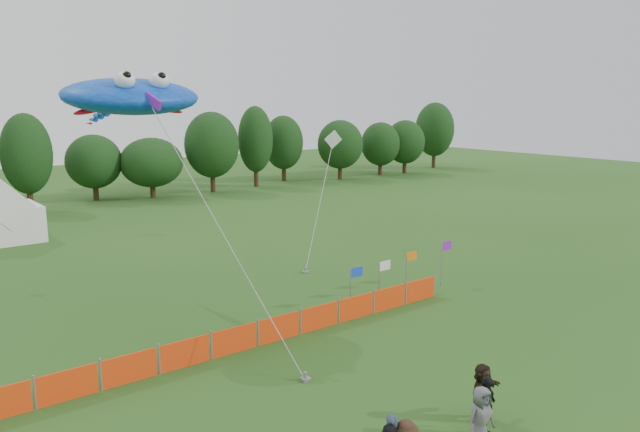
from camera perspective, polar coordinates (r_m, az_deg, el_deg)
ground at (r=19.84m, az=11.25°, el=-17.58°), size 160.00×160.00×0.00m
treeline at (r=58.35m, az=-22.95°, el=4.85°), size 104.57×8.78×8.36m
barrier_fence at (r=24.27m, az=-5.78°, el=-10.68°), size 19.90×0.06×1.00m
flag_row at (r=30.06m, az=7.29°, el=-4.74°), size 6.73×0.56×2.25m
spectator_d at (r=18.68m, az=14.85°, el=-16.52°), size 1.12×0.62×1.81m
spectator_e at (r=18.06m, az=14.47°, el=-17.51°), size 0.94×0.67×1.80m
spectator_f at (r=19.50m, az=14.60°, el=-15.35°), size 1.72×0.93×1.77m
stingray_kite at (r=26.98m, az=-17.10°, el=10.36°), size 5.70×16.58×10.40m
small_kite_white at (r=38.74m, az=0.61°, el=4.13°), size 7.03×5.64×7.31m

